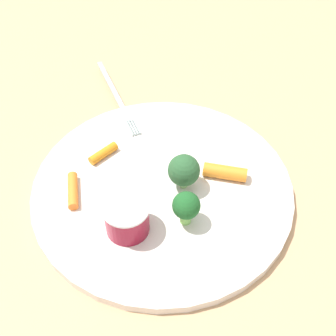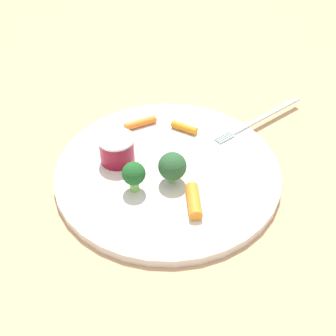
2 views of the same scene
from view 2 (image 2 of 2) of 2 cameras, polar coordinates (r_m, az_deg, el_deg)
name	(u,v)px [view 2 (image 2 of 2)]	position (r m, az deg, el deg)	size (l,w,h in m)	color
ground_plane	(168,175)	(0.64, -0.04, -0.89)	(2.40, 2.40, 0.00)	tan
plate	(168,172)	(0.63, -0.04, -0.50)	(0.30, 0.30, 0.01)	silver
sauce_cup	(117,149)	(0.63, -6.17, 2.27)	(0.05, 0.05, 0.04)	maroon
broccoli_floret_0	(134,174)	(0.58, -4.14, -0.78)	(0.03, 0.03, 0.04)	#80C15B
broccoli_floret_1	(172,167)	(0.59, 0.48, 0.17)	(0.04, 0.04, 0.04)	#85BB6E
carrot_stick_0	(140,123)	(0.70, -3.34, 5.45)	(0.01, 0.01, 0.05)	orange
carrot_stick_1	(194,201)	(0.58, 3.12, -3.99)	(0.02, 0.02, 0.05)	orange
carrot_stick_2	(184,128)	(0.69, 1.97, 4.88)	(0.01, 0.01, 0.04)	orange
fork	(258,120)	(0.72, 10.79, 5.71)	(0.08, 0.16, 0.00)	#ACBCBB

